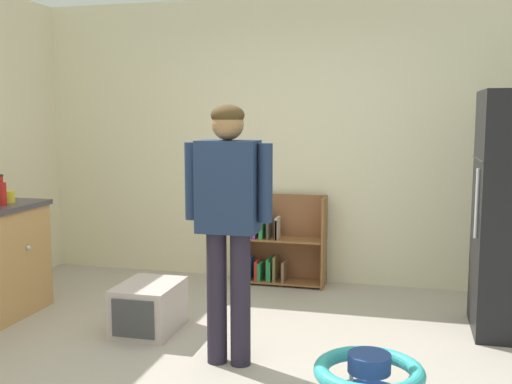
{
  "coord_description": "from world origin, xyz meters",
  "views": [
    {
      "loc": [
        1.02,
        -3.41,
        1.6
      ],
      "look_at": [
        0.05,
        0.4,
        1.1
      ],
      "focal_mm": 42.65,
      "sensor_mm": 36.0,
      "label": 1
    }
  ],
  "objects_px": {
    "standing_person": "(228,211)",
    "yellow_cup": "(10,197)",
    "ketchup_bottle": "(2,193)",
    "bookshelf": "(278,245)",
    "pet_carrier": "(149,307)",
    "baby_walker": "(369,382)"
  },
  "relations": [
    {
      "from": "ketchup_bottle",
      "to": "yellow_cup",
      "type": "bearing_deg",
      "value": 107.14
    },
    {
      "from": "baby_walker",
      "to": "ketchup_bottle",
      "type": "bearing_deg",
      "value": 163.63
    },
    {
      "from": "baby_walker",
      "to": "pet_carrier",
      "type": "height_order",
      "value": "pet_carrier"
    },
    {
      "from": "baby_walker",
      "to": "pet_carrier",
      "type": "distance_m",
      "value": 1.87
    },
    {
      "from": "standing_person",
      "to": "ketchup_bottle",
      "type": "height_order",
      "value": "standing_person"
    },
    {
      "from": "pet_carrier",
      "to": "yellow_cup",
      "type": "relative_size",
      "value": 5.81
    },
    {
      "from": "bookshelf",
      "to": "pet_carrier",
      "type": "bearing_deg",
      "value": -113.6
    },
    {
      "from": "baby_walker",
      "to": "yellow_cup",
      "type": "bearing_deg",
      "value": 161.0
    },
    {
      "from": "bookshelf",
      "to": "baby_walker",
      "type": "xyz_separation_m",
      "value": [
        1.01,
        -2.35,
        -0.21
      ]
    },
    {
      "from": "baby_walker",
      "to": "bookshelf",
      "type": "bearing_deg",
      "value": 113.3
    },
    {
      "from": "standing_person",
      "to": "ketchup_bottle",
      "type": "distance_m",
      "value": 2.01
    },
    {
      "from": "bookshelf",
      "to": "yellow_cup",
      "type": "xyz_separation_m",
      "value": [
        -1.92,
        -1.34,
        0.58
      ]
    },
    {
      "from": "standing_person",
      "to": "pet_carrier",
      "type": "distance_m",
      "value": 1.19
    },
    {
      "from": "standing_person",
      "to": "pet_carrier",
      "type": "relative_size",
      "value": 3.02
    },
    {
      "from": "bookshelf",
      "to": "baby_walker",
      "type": "height_order",
      "value": "bookshelf"
    },
    {
      "from": "standing_person",
      "to": "ketchup_bottle",
      "type": "bearing_deg",
      "value": 167.77
    },
    {
      "from": "bookshelf",
      "to": "ketchup_bottle",
      "type": "relative_size",
      "value": 3.46
    },
    {
      "from": "standing_person",
      "to": "yellow_cup",
      "type": "bearing_deg",
      "value": 163.71
    },
    {
      "from": "standing_person",
      "to": "baby_walker",
      "type": "bearing_deg",
      "value": -24.62
    },
    {
      "from": "bookshelf",
      "to": "pet_carrier",
      "type": "xyz_separation_m",
      "value": [
        -0.66,
        -1.51,
        -0.19
      ]
    },
    {
      "from": "bookshelf",
      "to": "pet_carrier",
      "type": "relative_size",
      "value": 1.54
    },
    {
      "from": "baby_walker",
      "to": "yellow_cup",
      "type": "distance_m",
      "value": 3.2
    }
  ]
}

